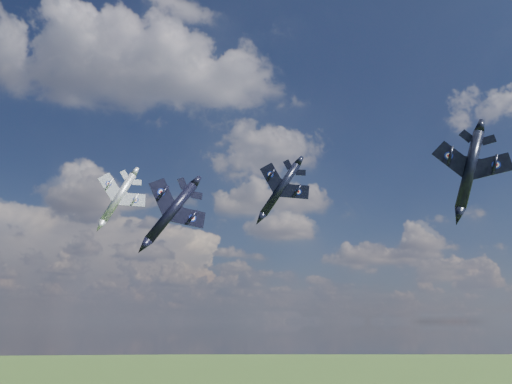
{
  "coord_description": "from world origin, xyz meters",
  "views": [
    {
      "loc": [
        -5.57,
        -59.62,
        63.53
      ],
      "look_at": [
        3.08,
        13.96,
        82.84
      ],
      "focal_mm": 35.0,
      "sensor_mm": 36.0,
      "label": 1
    }
  ],
  "objects": [
    {
      "name": "jet_right_navy",
      "position": [
        30.58,
        0.81,
        83.4
      ],
      "size": [
        16.52,
        18.43,
        6.32
      ],
      "primitive_type": null,
      "rotation": [
        0.0,
        0.31,
        -0.43
      ],
      "color": "black"
    },
    {
      "name": "jet_left_silver",
      "position": [
        -18.32,
        19.29,
        82.66
      ],
      "size": [
        12.04,
        14.32,
        6.31
      ],
      "primitive_type": null,
      "rotation": [
        0.0,
        0.48,
        0.28
      ],
      "color": "#AAAEB5"
    },
    {
      "name": "jet_high_navy",
      "position": [
        9.32,
        28.39,
        87.33
      ],
      "size": [
        14.15,
        17.55,
        8.91
      ],
      "primitive_type": null,
      "rotation": [
        0.0,
        0.6,
        -0.22
      ],
      "color": "black"
    },
    {
      "name": "jet_lead_navy",
      "position": [
        -9.25,
        7.35,
        77.96
      ],
      "size": [
        13.37,
        16.08,
        8.08
      ],
      "primitive_type": null,
      "rotation": [
        0.0,
        0.62,
        0.3
      ],
      "color": "black"
    }
  ]
}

